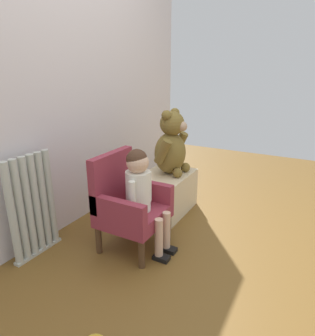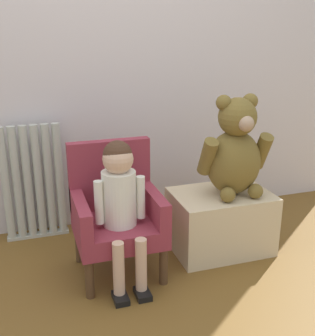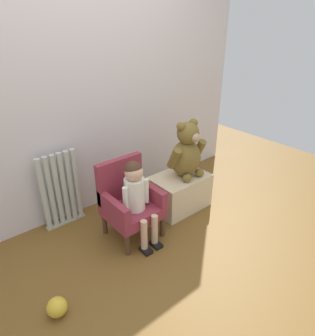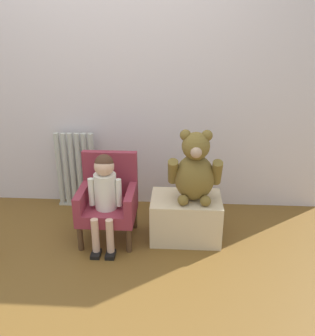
% 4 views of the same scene
% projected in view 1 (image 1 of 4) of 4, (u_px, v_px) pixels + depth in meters
% --- Properties ---
extents(ground_plane, '(6.00, 6.00, 0.00)m').
position_uv_depth(ground_plane, '(201.00, 270.00, 1.93)').
color(ground_plane, brown).
extents(back_wall, '(3.80, 0.05, 2.40)m').
position_uv_depth(back_wall, '(47.00, 73.00, 2.09)').
color(back_wall, silver).
rests_on(back_wall, ground_plane).
extents(radiator, '(0.37, 0.05, 0.71)m').
position_uv_depth(radiator, '(33.00, 207.00, 2.00)').
color(radiator, '#B6BCAF').
rests_on(radiator, ground_plane).
extents(child_armchair, '(0.44, 0.41, 0.68)m').
position_uv_depth(child_armchair, '(128.00, 203.00, 2.11)').
color(child_armchair, maroon).
rests_on(child_armchair, ground_plane).
extents(child_figure, '(0.25, 0.35, 0.73)m').
position_uv_depth(child_figure, '(141.00, 186.00, 2.01)').
color(child_figure, silver).
rests_on(child_figure, ground_plane).
extents(low_bench, '(0.55, 0.38, 0.35)m').
position_uv_depth(low_bench, '(166.00, 193.00, 2.68)').
color(low_bench, beige).
rests_on(low_bench, ground_plane).
extents(large_teddy_bear, '(0.41, 0.29, 0.56)m').
position_uv_depth(large_teddy_bear, '(171.00, 146.00, 2.58)').
color(large_teddy_bear, brown).
rests_on(large_teddy_bear, low_bench).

